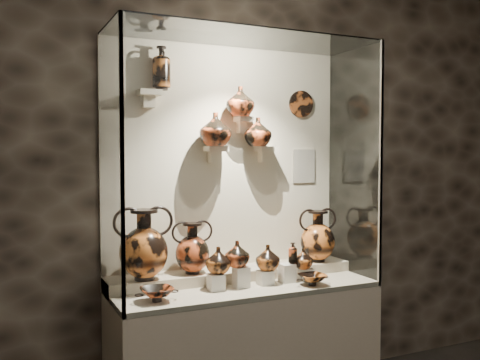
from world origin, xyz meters
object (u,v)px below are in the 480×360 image
at_px(kylix_right, 312,278).
at_px(jug_c, 268,258).
at_px(jug_e, 303,258).
at_px(ovoid_vase_a, 215,129).
at_px(amphora_left, 144,244).
at_px(kylix_left, 157,293).
at_px(ovoid_vase_b, 240,101).
at_px(lekythos_tall, 161,65).
at_px(ovoid_vase_c, 258,132).
at_px(amphora_mid, 192,248).
at_px(amphora_right, 318,236).
at_px(jug_b, 237,254).
at_px(jug_a, 218,260).
at_px(lekythos_small, 293,252).

bearing_deg(kylix_right, jug_c, 167.64).
height_order(jug_e, ovoid_vase_a, ovoid_vase_a).
relative_size(amphora_left, ovoid_vase_a, 1.99).
relative_size(kylix_left, ovoid_vase_b, 1.23).
distance_m(lekythos_tall, ovoid_vase_c, 0.78).
relative_size(amphora_mid, ovoid_vase_c, 1.68).
height_order(amphora_mid, ovoid_vase_b, ovoid_vase_b).
bearing_deg(kylix_left, ovoid_vase_b, 23.30).
bearing_deg(jug_c, amphora_right, 38.29).
distance_m(amphora_left, kylix_left, 0.35).
height_order(kylix_left, ovoid_vase_b, ovoid_vase_b).
bearing_deg(ovoid_vase_a, jug_c, -24.21).
bearing_deg(amphora_mid, ovoid_vase_b, -12.02).
bearing_deg(jug_b, jug_e, -2.13).
xyz_separation_m(kylix_right, lekythos_tall, (-0.86, 0.42, 1.35)).
height_order(jug_c, ovoid_vase_b, ovoid_vase_b).
bearing_deg(amphora_right, lekythos_tall, -161.67).
height_order(jug_c, jug_e, jug_c).
distance_m(amphora_mid, jug_a, 0.22).
xyz_separation_m(lekythos_tall, ovoid_vase_b, (0.53, -0.03, -0.21)).
distance_m(jug_c, ovoid_vase_c, 0.85).
height_order(kylix_right, lekythos_tall, lekythos_tall).
bearing_deg(amphora_right, jug_b, -143.15).
bearing_deg(ovoid_vase_b, lekythos_small, -38.45).
bearing_deg(ovoid_vase_b, amphora_mid, -167.06).
bearing_deg(jug_e, lekythos_tall, 145.89).
distance_m(jug_b, kylix_left, 0.58).
bearing_deg(amphora_right, ovoid_vase_c, -164.00).
bearing_deg(kylix_right, ovoid_vase_c, 135.72).
xyz_separation_m(amphora_left, jug_a, (0.42, -0.15, -0.11)).
bearing_deg(amphora_right, amphora_left, -156.08).
bearing_deg(jug_b, kylix_left, -168.29).
bearing_deg(amphora_left, amphora_mid, 8.87).
relative_size(ovoid_vase_a, ovoid_vase_b, 1.11).
relative_size(amphora_mid, jug_c, 2.01).
relative_size(jug_b, lekythos_tall, 0.53).
relative_size(amphora_left, amphora_right, 1.19).
distance_m(amphora_left, jug_a, 0.46).
relative_size(jug_a, ovoid_vase_a, 0.75).
bearing_deg(lekythos_tall, jug_b, -45.23).
relative_size(lekythos_tall, ovoid_vase_c, 1.58).
bearing_deg(kylix_left, amphora_mid, 39.76).
relative_size(lekythos_small, kylix_left, 0.65).
xyz_separation_m(jug_b, kylix_left, (-0.55, -0.10, -0.16)).
xyz_separation_m(jug_b, lekythos_tall, (-0.40, 0.27, 1.18)).
height_order(amphora_right, jug_a, amphora_right).
height_order(amphora_mid, lekythos_tall, lekythos_tall).
bearing_deg(jug_b, jug_c, -0.69).
bearing_deg(jug_b, ovoid_vase_c, 42.91).
xyz_separation_m(amphora_mid, jug_a, (0.10, -0.19, -0.05)).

